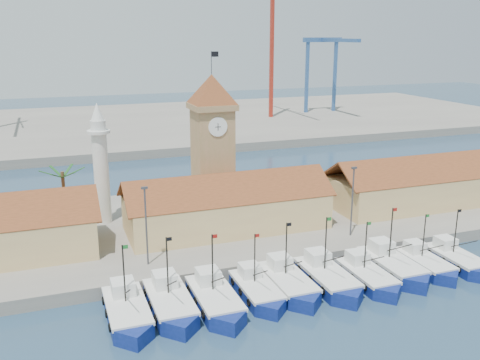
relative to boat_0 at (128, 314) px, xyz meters
name	(u,v)px	position (x,y,z in m)	size (l,w,h in m)	color
ground	(291,308)	(15.66, -2.95, -0.81)	(400.00, 400.00, 0.00)	navy
quay	(218,223)	(15.66, 21.05, -0.06)	(140.00, 32.00, 1.50)	gray
terminal	(127,125)	(15.66, 107.05, 0.19)	(240.00, 80.00, 2.00)	gray
boat_0	(128,314)	(0.00, 0.00, 0.00)	(3.78, 10.36, 7.84)	#0B1C56
boat_1	(171,305)	(4.21, 0.19, 0.01)	(3.85, 10.55, 7.98)	#0B1C56
boat_2	(216,301)	(8.58, -0.58, 0.01)	(3.85, 10.55, 7.98)	#0B1C56
boat_3	(258,292)	(13.28, 0.05, -0.07)	(3.46, 9.47, 7.17)	#0B1C56
boat_4	(289,284)	(17.01, 0.35, 0.00)	(3.77, 10.33, 7.82)	#0B1C56
boat_5	(329,280)	(21.46, -0.13, 0.02)	(3.89, 10.64, 8.05)	#0B1C56
boat_6	(368,278)	(25.86, -1.01, -0.06)	(3.51, 9.61, 7.27)	#0B1C56
boat_7	(394,267)	(29.96, 0.14, 0.02)	(3.88, 10.63, 8.04)	#0B1C56
boat_8	(426,265)	(34.06, -0.34, -0.09)	(3.35, 9.18, 6.95)	#0B1C56
boat_9	(458,261)	(38.20, -0.81, -0.06)	(3.49, 9.55, 7.23)	#0B1C56
hall_center	(227,210)	(15.66, 17.05, 3.18)	(27.04, 10.13, 7.61)	#DEBE79
hall_right	(427,187)	(47.66, 17.05, 3.18)	(31.20, 10.13, 7.61)	#DEBE79
clock_tower	(212,142)	(15.66, 23.05, 11.15)	(5.80, 5.80, 22.70)	tan
minaret	(101,163)	(0.66, 25.05, 8.92)	(3.00, 3.00, 16.30)	silver
palm_tree	(64,196)	(-4.34, 23.05, 5.43)	(5.60, 5.03, 8.39)	brown
lamp_posts	(252,210)	(16.16, 9.05, 5.67)	(80.70, 0.25, 9.03)	#3F3F44
crane_red_right	(274,31)	(58.31, 100.62, 26.31)	(1.00, 33.43, 45.16)	#A42619
gantry	(327,55)	(77.66, 103.70, 19.23)	(13.00, 22.00, 23.20)	#305995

